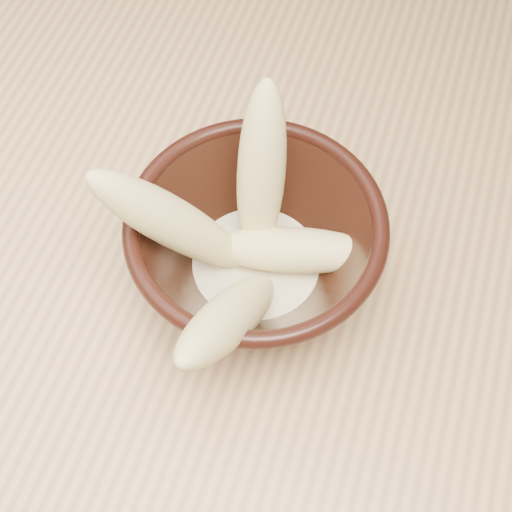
{
  "coord_description": "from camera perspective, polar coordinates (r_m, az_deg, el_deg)",
  "views": [
    {
      "loc": [
        0.11,
        -0.31,
        1.28
      ],
      "look_at": [
        0.02,
        -0.05,
        0.8
      ],
      "focal_mm": 50.0,
      "sensor_mm": 36.0,
      "label": 1
    }
  ],
  "objects": [
    {
      "name": "banana_front",
      "position": [
        0.48,
        -2.12,
        -4.97
      ],
      "size": [
        0.06,
        0.15,
        0.13
      ],
      "primitive_type": "ellipsoid",
      "rotation": [
        0.85,
        0.0,
        -0.15
      ],
      "color": "#F1E18E",
      "rests_on": "bowl"
    },
    {
      "name": "banana_across",
      "position": [
        0.54,
        2.89,
        0.49
      ],
      "size": [
        0.14,
        0.06,
        0.04
      ],
      "primitive_type": "ellipsoid",
      "rotation": [
        1.5,
        0.0,
        1.79
      ],
      "color": "#F1E18E",
      "rests_on": "bowl"
    },
    {
      "name": "milk_puddle",
      "position": [
        0.56,
        -0.0,
        -0.83
      ],
      "size": [
        0.11,
        0.11,
        0.01
      ],
      "primitive_type": "cylinder",
      "color": "beige",
      "rests_on": "bowl"
    },
    {
      "name": "banana_upright",
      "position": [
        0.52,
        0.41,
        6.61
      ],
      "size": [
        0.05,
        0.09,
        0.15
      ],
      "primitive_type": "ellipsoid",
      "rotation": [
        0.33,
        0.0,
        3.3
      ],
      "color": "#F1E18E",
      "rests_on": "bowl"
    },
    {
      "name": "bowl",
      "position": [
        0.54,
        -0.0,
        0.46
      ],
      "size": [
        0.19,
        0.19,
        0.1
      ],
      "rotation": [
        0.0,
        0.0,
        -0.28
      ],
      "color": "black",
      "rests_on": "table"
    },
    {
      "name": "banana_left",
      "position": [
        0.51,
        -6.63,
        2.65
      ],
      "size": [
        0.13,
        0.08,
        0.15
      ],
      "primitive_type": "ellipsoid",
      "rotation": [
        0.64,
        0.0,
        -1.16
      ],
      "color": "#F1E18E",
      "rests_on": "bowl"
    },
    {
      "name": "table",
      "position": [
        0.69,
        -0.41,
        -1.06
      ],
      "size": [
        1.2,
        0.8,
        0.75
      ],
      "color": "tan",
      "rests_on": "ground"
    }
  ]
}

